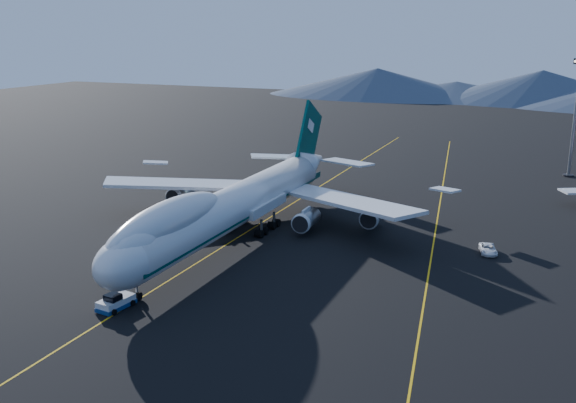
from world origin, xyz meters
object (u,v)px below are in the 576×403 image
at_px(floodlight_mast, 575,118).
at_px(boeing_747, 235,204).
at_px(service_van, 488,249).
at_px(pushback_tug, 116,303).

bearing_deg(floodlight_mast, boeing_747, -124.79).
xyz_separation_m(boeing_747, service_van, (38.42, 8.87, -5.13)).
bearing_deg(pushback_tug, floodlight_mast, 71.22).
bearing_deg(boeing_747, floodlight_mast, 55.21).
xyz_separation_m(boeing_747, floodlight_mast, (49.40, 71.11, 7.70)).
height_order(pushback_tug, floodlight_mast, floodlight_mast).
bearing_deg(boeing_747, pushback_tug, -91.75).
distance_m(boeing_747, pushback_tug, 30.00).
bearing_deg(floodlight_mast, pushback_tug, -116.56).
distance_m(service_van, floodlight_mast, 64.48).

